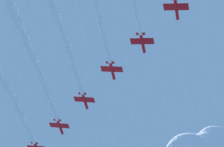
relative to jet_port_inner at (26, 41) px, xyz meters
name	(u,v)px	position (x,y,z in m)	size (l,w,h in m)	color
jet_port_inner	(26,41)	(0.00, 0.00, 0.00)	(47.34, 60.29, 4.25)	red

